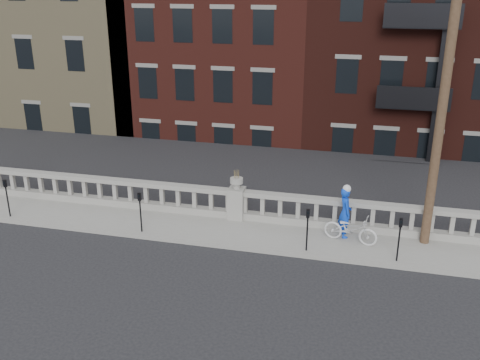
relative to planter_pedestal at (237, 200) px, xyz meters
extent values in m
plane|color=black|center=(0.00, -3.95, -0.83)|extent=(120.00, 120.00, 0.00)
cube|color=gray|center=(0.00, -0.95, -0.76)|extent=(32.00, 2.20, 0.15)
cube|color=gray|center=(0.00, 0.00, -0.56)|extent=(28.00, 0.34, 0.25)
cube|color=gray|center=(0.00, 0.00, 0.27)|extent=(28.00, 0.34, 0.16)
cube|color=gray|center=(0.00, 0.00, -0.13)|extent=(0.55, 0.55, 1.10)
cylinder|color=gray|center=(0.00, 0.00, 0.52)|extent=(0.24, 0.24, 0.20)
cylinder|color=gray|center=(0.00, 0.00, 0.70)|extent=(0.44, 0.44, 0.18)
cube|color=#605E59|center=(0.00, 0.35, -3.26)|extent=(36.00, 0.50, 5.15)
cube|color=black|center=(0.00, 22.00, -6.08)|extent=(80.00, 44.00, 0.50)
cube|color=#595651|center=(-2.00, 4.50, -3.83)|extent=(16.00, 7.00, 4.00)
cube|color=#8E805B|center=(-17.00, 17.00, 4.17)|extent=(18.00, 16.00, 20.00)
cube|color=#491A14|center=(-4.00, 16.00, 1.17)|extent=(10.00, 14.00, 14.00)
cube|color=#33120E|center=(6.00, 16.00, 1.92)|extent=(10.00, 14.00, 15.50)
cylinder|color=#422D1E|center=(6.20, -0.35, 4.32)|extent=(0.28, 0.28, 10.00)
cylinder|color=black|center=(-7.72, -1.80, -0.13)|extent=(0.05, 0.05, 1.10)
cube|color=black|center=(-7.72, -1.80, 0.55)|extent=(0.10, 0.08, 0.26)
cube|color=black|center=(-7.72, -1.85, 0.59)|extent=(0.06, 0.01, 0.08)
cylinder|color=black|center=(-2.76, -1.80, -0.13)|extent=(0.05, 0.05, 1.10)
cube|color=black|center=(-2.76, -1.80, 0.55)|extent=(0.10, 0.08, 0.26)
cube|color=black|center=(-2.76, -1.85, 0.59)|extent=(0.06, 0.01, 0.08)
cylinder|color=black|center=(2.66, -1.80, -0.13)|extent=(0.05, 0.05, 1.10)
cube|color=black|center=(2.66, -1.80, 0.55)|extent=(0.10, 0.08, 0.26)
cube|color=black|center=(2.66, -1.85, 0.59)|extent=(0.06, 0.01, 0.08)
cylinder|color=black|center=(5.32, -1.80, -0.13)|extent=(0.05, 0.05, 1.10)
cube|color=black|center=(5.32, -1.80, 0.55)|extent=(0.10, 0.08, 0.26)
cube|color=black|center=(5.32, -1.85, 0.59)|extent=(0.06, 0.01, 0.08)
imported|color=silver|center=(3.92, -0.90, -0.23)|extent=(1.79, 0.96, 0.89)
imported|color=blue|center=(3.70, -0.52, 0.15)|extent=(0.56, 0.70, 1.65)
camera|label=1|loc=(4.21, -16.40, 7.07)|focal=40.00mm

